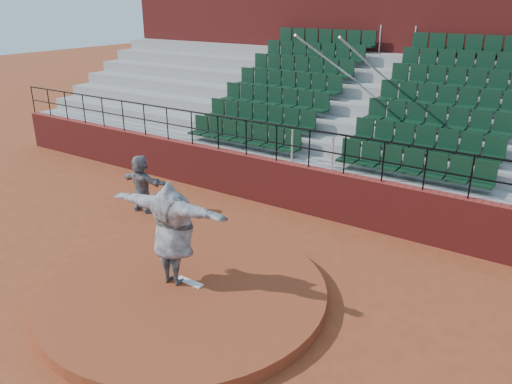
% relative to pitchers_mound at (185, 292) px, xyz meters
% --- Properties ---
extents(ground, '(90.00, 90.00, 0.00)m').
position_rel_pitchers_mound_xyz_m(ground, '(0.00, 0.00, -0.12)').
color(ground, brown).
rests_on(ground, ground).
extents(pitchers_mound, '(5.50, 5.50, 0.25)m').
position_rel_pitchers_mound_xyz_m(pitchers_mound, '(0.00, 0.00, 0.00)').
color(pitchers_mound, brown).
rests_on(pitchers_mound, ground).
extents(pitching_rubber, '(0.60, 0.15, 0.03)m').
position_rel_pitchers_mound_xyz_m(pitching_rubber, '(0.00, 0.15, 0.14)').
color(pitching_rubber, white).
rests_on(pitching_rubber, pitchers_mound).
extents(boundary_wall, '(24.00, 0.30, 1.30)m').
position_rel_pitchers_mound_xyz_m(boundary_wall, '(0.00, 5.00, 0.53)').
color(boundary_wall, maroon).
rests_on(boundary_wall, ground).
extents(wall_railing, '(24.04, 0.05, 1.03)m').
position_rel_pitchers_mound_xyz_m(wall_railing, '(0.00, 5.00, 1.90)').
color(wall_railing, black).
rests_on(wall_railing, boundary_wall).
extents(seating_deck, '(24.00, 5.97, 4.63)m').
position_rel_pitchers_mound_xyz_m(seating_deck, '(0.00, 8.64, 1.33)').
color(seating_deck, '#979691').
rests_on(seating_deck, ground).
extents(press_box_facade, '(24.00, 3.00, 7.10)m').
position_rel_pitchers_mound_xyz_m(press_box_facade, '(0.00, 12.60, 3.43)').
color(press_box_facade, maroon).
rests_on(press_box_facade, ground).
extents(pitcher, '(2.64, 0.95, 2.10)m').
position_rel_pitchers_mound_xyz_m(pitcher, '(-0.28, 0.05, 1.18)').
color(pitcher, black).
rests_on(pitcher, pitchers_mound).
extents(fielder, '(1.50, 0.54, 1.60)m').
position_rel_pitchers_mound_xyz_m(fielder, '(-3.77, 2.59, 0.67)').
color(fielder, black).
rests_on(fielder, ground).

